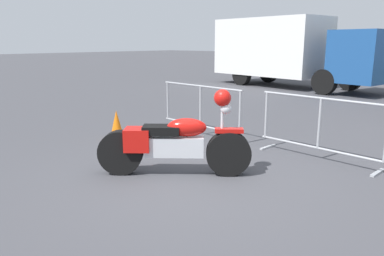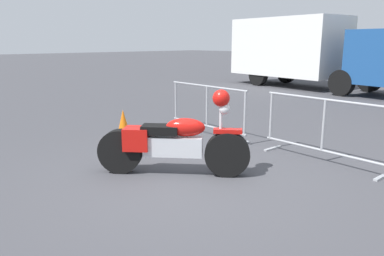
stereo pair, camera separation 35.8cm
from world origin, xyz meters
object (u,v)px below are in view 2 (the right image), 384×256
(motorcycle, at_px, (173,142))
(box_truck, at_px, (305,49))
(parked_car_green, at_px, (328,60))
(crowd_barrier_near, at_px, (207,110))
(parked_car_black, at_px, (296,58))
(parked_car_white, at_px, (374,62))
(crowd_barrier_far, at_px, (323,130))
(traffic_cone, at_px, (123,124))

(motorcycle, height_order, box_truck, box_truck)
(motorcycle, distance_m, parked_car_green, 22.83)
(crowd_barrier_near, relative_size, parked_car_black, 0.49)
(parked_car_white, bearing_deg, box_truck, -170.04)
(box_truck, distance_m, parked_car_black, 12.46)
(crowd_barrier_near, distance_m, crowd_barrier_far, 2.61)
(box_truck, distance_m, traffic_cone, 10.84)
(parked_car_white, bearing_deg, parked_car_black, 95.43)
(traffic_cone, bearing_deg, parked_car_white, 97.21)
(traffic_cone, bearing_deg, parked_car_green, 104.84)
(parked_car_white, bearing_deg, crowd_barrier_far, -157.11)
(crowd_barrier_far, relative_size, parked_car_green, 0.51)
(crowd_barrier_far, bearing_deg, motorcycle, -121.36)
(parked_car_green, bearing_deg, parked_car_white, -73.15)
(crowd_barrier_near, bearing_deg, traffic_cone, -128.41)
(parked_car_green, distance_m, parked_car_white, 2.85)
(motorcycle, relative_size, crowd_barrier_far, 0.84)
(motorcycle, xyz_separation_m, parked_car_white, (-5.08, 22.01, 0.22))
(crowd_barrier_near, distance_m, parked_car_black, 21.93)
(box_truck, bearing_deg, motorcycle, -61.01)
(box_truck, xyz_separation_m, parked_car_green, (-3.70, 10.06, -0.90))
(box_truck, bearing_deg, parked_car_black, 130.27)
(crowd_barrier_near, distance_m, box_truck, 9.72)
(motorcycle, height_order, parked_car_green, parked_car_green)
(motorcycle, distance_m, crowd_barrier_far, 2.51)
(parked_car_white, relative_size, traffic_cone, 7.22)
(motorcycle, height_order, crowd_barrier_far, motorcycle)
(parked_car_white, distance_m, traffic_cone, 21.42)
(crowd_barrier_far, distance_m, parked_car_green, 21.36)
(crowd_barrier_far, relative_size, box_truck, 0.28)
(box_truck, relative_size, parked_car_green, 1.81)
(box_truck, bearing_deg, crowd_barrier_far, -50.48)
(parked_car_white, bearing_deg, crowd_barrier_near, -164.16)
(box_truck, bearing_deg, traffic_cone, -71.66)
(parked_car_green, relative_size, traffic_cone, 7.44)
(traffic_cone, bearing_deg, motorcycle, -17.62)
(crowd_barrier_near, height_order, parked_car_green, parked_car_green)
(parked_car_black, height_order, traffic_cone, parked_car_black)
(crowd_barrier_far, distance_m, traffic_cone, 3.96)
(box_truck, xyz_separation_m, parked_car_white, (-0.91, 10.64, -0.93))
(crowd_barrier_far, height_order, parked_car_green, parked_car_green)
(motorcycle, height_order, traffic_cone, motorcycle)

